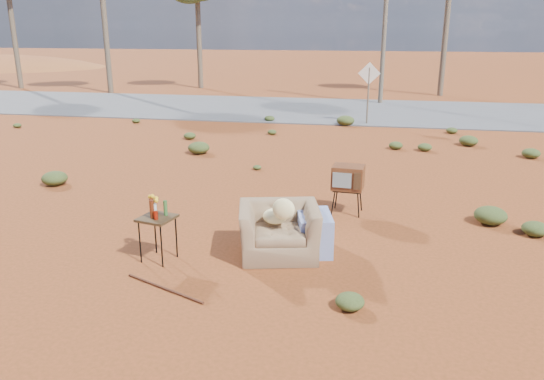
# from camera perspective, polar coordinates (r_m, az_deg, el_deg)

# --- Properties ---
(ground) EXTENTS (140.00, 140.00, 0.00)m
(ground) POSITION_cam_1_polar(r_m,az_deg,el_deg) (8.18, -2.12, -7.37)
(ground) COLOR brown
(ground) RESTS_ON ground
(highway) EXTENTS (140.00, 7.00, 0.04)m
(highway) POSITION_cam_1_polar(r_m,az_deg,el_deg) (22.56, 6.43, 8.54)
(highway) COLOR #565659
(highway) RESTS_ON ground
(armchair) EXTENTS (1.53, 1.19, 1.05)m
(armchair) POSITION_cam_1_polar(r_m,az_deg,el_deg) (8.15, 1.49, -3.69)
(armchair) COLOR brown
(armchair) RESTS_ON ground
(tv_unit) EXTENTS (0.61, 0.52, 0.92)m
(tv_unit) POSITION_cam_1_polar(r_m,az_deg,el_deg) (9.98, 8.18, 1.27)
(tv_unit) COLOR black
(tv_unit) RESTS_ON ground
(side_table) EXTENTS (0.58, 0.58, 0.98)m
(side_table) POSITION_cam_1_polar(r_m,az_deg,el_deg) (8.09, -12.37, -2.59)
(side_table) COLOR #382814
(side_table) RESTS_ON ground
(rusty_bar) EXTENTS (1.29, 0.61, 0.04)m
(rusty_bar) POSITION_cam_1_polar(r_m,az_deg,el_deg) (7.41, -11.51, -10.32)
(rusty_bar) COLOR #512415
(rusty_bar) RESTS_ON ground
(road_sign) EXTENTS (0.78, 0.06, 2.19)m
(road_sign) POSITION_cam_1_polar(r_m,az_deg,el_deg) (19.33, 10.37, 11.36)
(road_sign) COLOR brown
(road_sign) RESTS_ON ground
(utility_pole_center) EXTENTS (1.40, 0.20, 8.00)m
(utility_pole_center) POSITION_cam_1_polar(r_m,az_deg,el_deg) (24.75, 12.13, 18.64)
(utility_pole_center) COLOR brown
(utility_pole_center) RESTS_ON ground
(scrub_patch) EXTENTS (17.49, 8.07, 0.33)m
(scrub_patch) POSITION_cam_1_polar(r_m,az_deg,el_deg) (12.35, -1.34, 1.94)
(scrub_patch) COLOR #3E4C21
(scrub_patch) RESTS_ON ground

